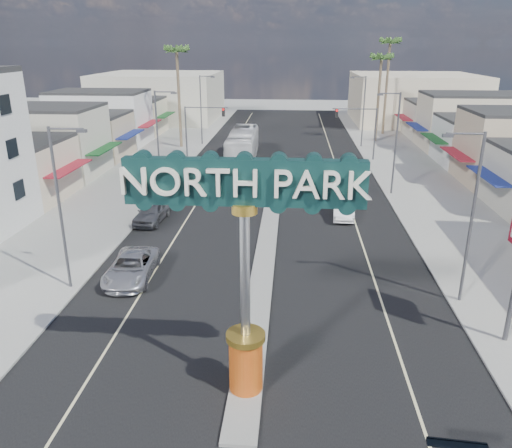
% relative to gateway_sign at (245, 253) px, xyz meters
% --- Properties ---
extents(ground, '(160.00, 160.00, 0.00)m').
position_rel_gateway_sign_xyz_m(ground, '(0.00, 28.02, -5.93)').
color(ground, gray).
rests_on(ground, ground).
extents(road, '(20.00, 120.00, 0.01)m').
position_rel_gateway_sign_xyz_m(road, '(0.00, 28.02, -5.92)').
color(road, black).
rests_on(road, ground).
extents(median_island, '(1.30, 30.00, 0.16)m').
position_rel_gateway_sign_xyz_m(median_island, '(0.00, 12.02, -5.85)').
color(median_island, gray).
rests_on(median_island, ground).
extents(sidewalk_left, '(8.00, 120.00, 0.12)m').
position_rel_gateway_sign_xyz_m(sidewalk_left, '(-14.00, 28.02, -5.87)').
color(sidewalk_left, gray).
rests_on(sidewalk_left, ground).
extents(sidewalk_right, '(8.00, 120.00, 0.12)m').
position_rel_gateway_sign_xyz_m(sidewalk_right, '(14.00, 28.02, -5.87)').
color(sidewalk_right, gray).
rests_on(sidewalk_right, ground).
extents(storefront_row_left, '(12.00, 42.00, 6.00)m').
position_rel_gateway_sign_xyz_m(storefront_row_left, '(-24.00, 41.02, -2.93)').
color(storefront_row_left, beige).
rests_on(storefront_row_left, ground).
extents(storefront_row_right, '(12.00, 42.00, 6.00)m').
position_rel_gateway_sign_xyz_m(storefront_row_right, '(24.00, 41.02, -2.93)').
color(storefront_row_right, '#B7B29E').
rests_on(storefront_row_right, ground).
extents(backdrop_far_left, '(20.00, 20.00, 8.00)m').
position_rel_gateway_sign_xyz_m(backdrop_far_left, '(-22.00, 73.02, -1.93)').
color(backdrop_far_left, '#B7B29E').
rests_on(backdrop_far_left, ground).
extents(backdrop_far_right, '(20.00, 20.00, 8.00)m').
position_rel_gateway_sign_xyz_m(backdrop_far_right, '(22.00, 73.02, -1.93)').
color(backdrop_far_right, beige).
rests_on(backdrop_far_right, ground).
extents(gateway_sign, '(8.20, 1.50, 9.15)m').
position_rel_gateway_sign_xyz_m(gateway_sign, '(0.00, 0.00, 0.00)').
color(gateway_sign, '#DD4511').
rests_on(gateway_sign, median_island).
extents(traffic_signal_left, '(5.09, 0.45, 6.00)m').
position_rel_gateway_sign_xyz_m(traffic_signal_left, '(-9.18, 42.02, -1.65)').
color(traffic_signal_left, '#47474C').
rests_on(traffic_signal_left, ground).
extents(traffic_signal_right, '(5.09, 0.45, 6.00)m').
position_rel_gateway_sign_xyz_m(traffic_signal_right, '(9.18, 42.02, -1.65)').
color(traffic_signal_right, '#47474C').
rests_on(traffic_signal_right, ground).
extents(streetlight_l_near, '(2.03, 0.22, 9.00)m').
position_rel_gateway_sign_xyz_m(streetlight_l_near, '(-10.43, 8.02, -0.86)').
color(streetlight_l_near, '#47474C').
rests_on(streetlight_l_near, ground).
extents(streetlight_l_mid, '(2.03, 0.22, 9.00)m').
position_rel_gateway_sign_xyz_m(streetlight_l_mid, '(-10.43, 28.02, -0.86)').
color(streetlight_l_mid, '#47474C').
rests_on(streetlight_l_mid, ground).
extents(streetlight_l_far, '(2.03, 0.22, 9.00)m').
position_rel_gateway_sign_xyz_m(streetlight_l_far, '(-10.43, 50.02, -0.86)').
color(streetlight_l_far, '#47474C').
rests_on(streetlight_l_far, ground).
extents(streetlight_r_near, '(2.03, 0.22, 9.00)m').
position_rel_gateway_sign_xyz_m(streetlight_r_near, '(10.43, 8.02, -0.86)').
color(streetlight_r_near, '#47474C').
rests_on(streetlight_r_near, ground).
extents(streetlight_r_mid, '(2.03, 0.22, 9.00)m').
position_rel_gateway_sign_xyz_m(streetlight_r_mid, '(10.43, 28.02, -0.86)').
color(streetlight_r_mid, '#47474C').
rests_on(streetlight_r_mid, ground).
extents(streetlight_r_far, '(2.03, 0.22, 9.00)m').
position_rel_gateway_sign_xyz_m(streetlight_r_far, '(10.43, 50.02, -0.86)').
color(streetlight_r_far, '#47474C').
rests_on(streetlight_r_far, ground).
extents(palm_left_far, '(2.60, 2.60, 13.10)m').
position_rel_gateway_sign_xyz_m(palm_left_far, '(-13.00, 48.02, 5.57)').
color(palm_left_far, brown).
rests_on(palm_left_far, ground).
extents(palm_right_mid, '(2.60, 2.60, 12.10)m').
position_rel_gateway_sign_xyz_m(palm_right_mid, '(13.00, 54.02, 4.67)').
color(palm_right_mid, brown).
rests_on(palm_right_mid, ground).
extents(palm_right_far, '(2.60, 2.60, 14.10)m').
position_rel_gateway_sign_xyz_m(palm_right_far, '(15.00, 60.02, 6.46)').
color(palm_right_far, brown).
rests_on(palm_right_far, ground).
extents(suv_left, '(2.68, 5.39, 1.47)m').
position_rel_gateway_sign_xyz_m(suv_left, '(-7.53, 9.47, -5.19)').
color(suv_left, silver).
rests_on(suv_left, ground).
extents(car_parked_left, '(2.25, 4.75, 1.57)m').
position_rel_gateway_sign_xyz_m(car_parked_left, '(-9.00, 19.27, -5.14)').
color(car_parked_left, '#5B5B60').
rests_on(car_parked_left, ground).
extents(car_parked_right, '(1.85, 4.57, 1.47)m').
position_rel_gateway_sign_xyz_m(car_parked_right, '(5.70, 21.44, -5.19)').
color(car_parked_right, white).
rests_on(car_parked_right, ground).
extents(city_bus, '(3.14, 12.72, 3.53)m').
position_rel_gateway_sign_xyz_m(city_bus, '(-4.22, 41.18, -4.16)').
color(city_bus, white).
rests_on(city_bus, ground).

